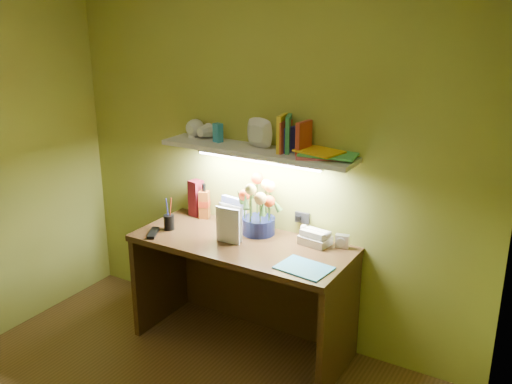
% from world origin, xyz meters
% --- Properties ---
extents(desk, '(1.40, 0.60, 0.75)m').
position_xyz_m(desk, '(0.00, 1.20, 0.38)').
color(desk, '#321F0D').
rests_on(desk, ground).
extents(flower_bouquet, '(0.31, 0.31, 0.38)m').
position_xyz_m(flower_bouquet, '(0.02, 1.37, 0.94)').
color(flower_bouquet, '#0D1337').
rests_on(flower_bouquet, desk).
extents(telephone, '(0.20, 0.16, 0.11)m').
position_xyz_m(telephone, '(0.41, 1.40, 0.80)').
color(telephone, beige).
rests_on(telephone, desk).
extents(desk_clock, '(0.09, 0.06, 0.08)m').
position_xyz_m(desk_clock, '(0.58, 1.44, 0.79)').
color(desk_clock, '#B5B6BA').
rests_on(desk_clock, desk).
extents(whisky_bottle, '(0.09, 0.09, 0.25)m').
position_xyz_m(whisky_bottle, '(-0.44, 1.42, 0.87)').
color(whisky_bottle, '#A44D17').
rests_on(whisky_bottle, desk).
extents(whisky_box, '(0.10, 0.10, 0.26)m').
position_xyz_m(whisky_box, '(-0.52, 1.44, 0.88)').
color(whisky_box, maroon).
rests_on(whisky_box, desk).
extents(pen_cup, '(0.08, 0.08, 0.17)m').
position_xyz_m(pen_cup, '(-0.52, 1.13, 0.83)').
color(pen_cup, black).
rests_on(pen_cup, desk).
extents(art_card, '(0.20, 0.07, 0.20)m').
position_xyz_m(art_card, '(-0.18, 1.39, 0.85)').
color(art_card, white).
rests_on(art_card, desk).
extents(tv_remote, '(0.12, 0.17, 0.02)m').
position_xyz_m(tv_remote, '(-0.56, 1.01, 0.76)').
color(tv_remote, black).
rests_on(tv_remote, desk).
extents(blue_folder, '(0.32, 0.25, 0.01)m').
position_xyz_m(blue_folder, '(0.51, 1.06, 0.75)').
color(blue_folder, '#3095CB').
rests_on(blue_folder, desk).
extents(desk_book_a, '(0.18, 0.04, 0.23)m').
position_xyz_m(desk_book_a, '(-0.17, 1.20, 0.87)').
color(desk_book_a, silver).
rests_on(desk_book_a, desk).
extents(desk_book_b, '(0.17, 0.02, 0.23)m').
position_xyz_m(desk_book_b, '(-0.15, 1.14, 0.87)').
color(desk_book_b, silver).
rests_on(desk_book_b, desk).
extents(wall_shelf, '(1.30, 0.33, 0.26)m').
position_xyz_m(wall_shelf, '(0.03, 1.38, 1.34)').
color(wall_shelf, silver).
rests_on(wall_shelf, ground).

